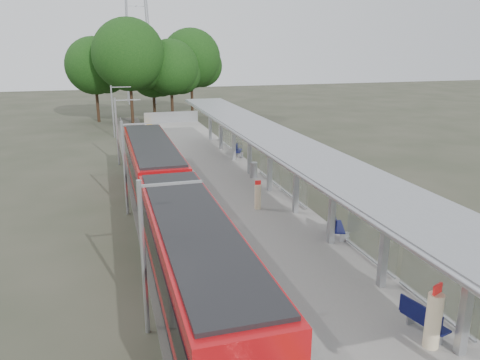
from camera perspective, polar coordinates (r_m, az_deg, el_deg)
name	(u,v)px	position (r m, az deg, el deg)	size (l,w,h in m)	color
trackbed	(157,204)	(28.85, -10.07, -2.86)	(3.00, 70.00, 0.24)	#59544C
platform	(229,191)	(29.49, -1.40, -1.41)	(6.00, 50.00, 1.00)	gray
tactile_strip	(188,187)	(28.82, -6.31, -0.86)	(0.60, 50.00, 0.02)	gold
end_fence	(171,117)	(53.19, -8.37, 7.60)	(6.00, 0.10, 1.20)	#9EA0A5
train	(168,201)	(23.18, -8.80, -2.54)	(2.74, 27.60, 3.62)	black
canopy	(275,144)	(25.49, 4.26, 4.34)	(3.27, 38.00, 3.66)	#9EA0A5
tree_cluster	(148,62)	(60.35, -11.14, 13.96)	(19.56, 13.21, 12.47)	#382316
catenary_masts	(126,165)	(26.99, -13.74, 1.78)	(2.08, 48.16, 5.40)	#9EA0A5
bench_near	(423,319)	(15.55, 21.38, -15.50)	(0.81, 1.58, 1.04)	#0E1247
bench_mid	(336,225)	(21.69, 11.64, -5.39)	(1.01, 1.64, 1.07)	#0E1247
bench_far	(238,150)	(36.53, -0.30, 3.70)	(0.97, 1.45, 0.96)	#0E1247
info_pillar_near	(433,320)	(14.97, 22.52, -15.49)	(0.45, 0.45, 2.00)	beige
info_pillar_far	(258,197)	(24.75, 2.18, -2.03)	(0.35, 0.35, 1.57)	beige
litter_bin	(254,170)	(30.63, 1.66, 1.24)	(0.50, 0.50, 1.02)	#9EA0A5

